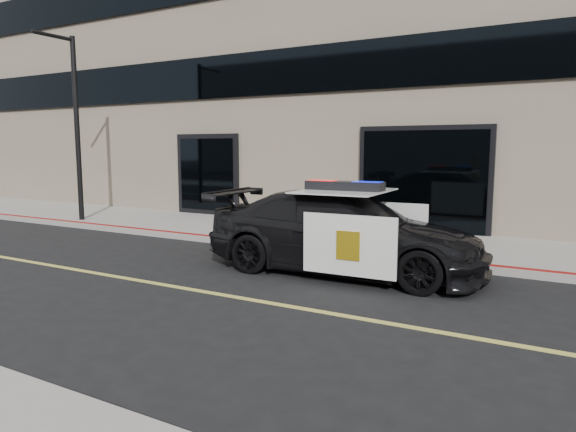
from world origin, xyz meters
The scene contains 6 objects.
ground centered at (0.00, 0.00, 0.00)m, with size 120.00×120.00×0.00m, color black.
sidewalk_n centered at (0.00, 5.25, 0.07)m, with size 60.00×3.50×0.15m, color gray.
building_n centered at (0.00, 10.50, 6.00)m, with size 60.00×7.00×12.00m, color #756856.
police_car centered at (-1.24, 2.36, 0.76)m, with size 2.57×5.34×1.70m.
fire_hydrant centered at (-3.44, 4.51, 0.56)m, with size 0.40×0.55×0.88m.
street_light centered at (-10.53, 3.95, 3.11)m, with size 0.15×1.36×5.36m.
Camera 1 is at (2.44, -6.34, 2.30)m, focal length 32.00 mm.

